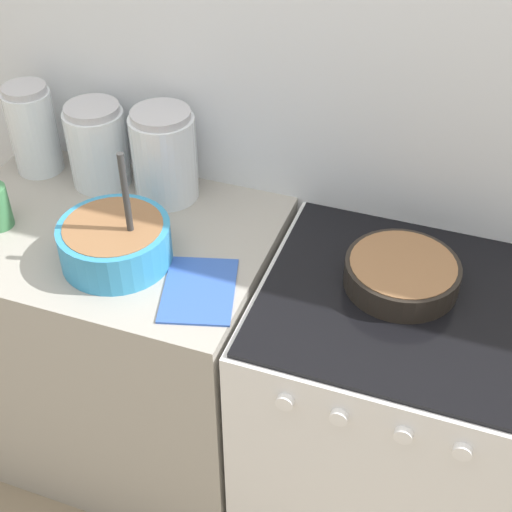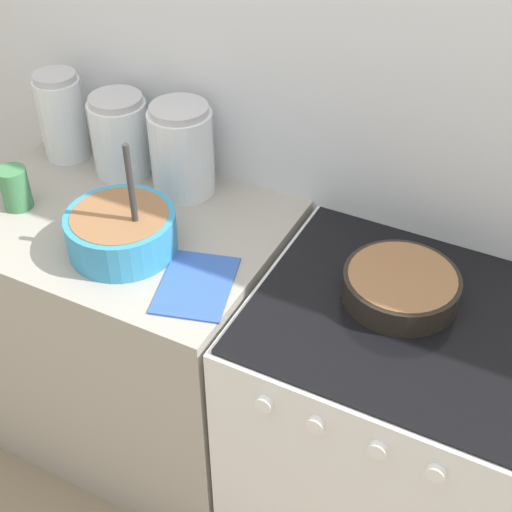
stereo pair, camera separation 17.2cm
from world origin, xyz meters
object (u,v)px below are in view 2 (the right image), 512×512
object	(u,v)px
storage_jar_middle	(121,140)
storage_jar_right	(182,155)
baking_pan	(401,286)
tin_can	(15,188)
storage_jar_left	(63,121)
stove	(379,430)
mixing_bowl	(121,229)

from	to	relation	value
storage_jar_middle	storage_jar_right	world-z (taller)	storage_jar_right
baking_pan	tin_can	size ratio (longest dim) A/B	2.31
tin_can	storage_jar_middle	bearing A→B (deg)	60.99
storage_jar_right	baking_pan	bearing A→B (deg)	-13.03
storage_jar_middle	baking_pan	bearing A→B (deg)	-10.09
baking_pan	storage_jar_right	size ratio (longest dim) A/B	1.05
storage_jar_left	stove	bearing A→B (deg)	-10.47
mixing_bowl	stove	bearing A→B (deg)	7.79
tin_can	storage_jar_right	bearing A→B (deg)	37.75
stove	tin_can	bearing A→B (deg)	-176.10
mixing_bowl	storage_jar_right	bearing A→B (deg)	90.83
stove	storage_jar_right	world-z (taller)	storage_jar_right
tin_can	storage_jar_left	bearing A→B (deg)	100.33
baking_pan	storage_jar_left	size ratio (longest dim) A/B	1.04
stove	storage_jar_middle	size ratio (longest dim) A/B	3.66
storage_jar_left	storage_jar_middle	bearing A→B (deg)	-0.00
mixing_bowl	tin_can	size ratio (longest dim) A/B	2.69
baking_pan	tin_can	bearing A→B (deg)	-173.43
stove	storage_jar_right	size ratio (longest dim) A/B	3.38
storage_jar_middle	storage_jar_right	bearing A→B (deg)	0.00
baking_pan	storage_jar_middle	bearing A→B (deg)	169.91
storage_jar_left	tin_can	distance (m)	0.29
storage_jar_left	tin_can	bearing A→B (deg)	-79.67
storage_jar_left	storage_jar_right	size ratio (longest dim) A/B	1.01
stove	storage_jar_middle	distance (m)	1.09
baking_pan	storage_jar_middle	size ratio (longest dim) A/B	1.14
tin_can	mixing_bowl	bearing A→B (deg)	-3.63
storage_jar_middle	tin_can	xyz separation A→B (m)	(-0.16, -0.28, -0.04)
stove	storage_jar_left	xyz separation A→B (m)	(-1.12, 0.21, 0.56)
storage_jar_left	tin_can	xyz separation A→B (m)	(0.05, -0.28, -0.05)
storage_jar_right	storage_jar_left	bearing A→B (deg)	180.00
mixing_bowl	storage_jar_left	distance (m)	0.52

